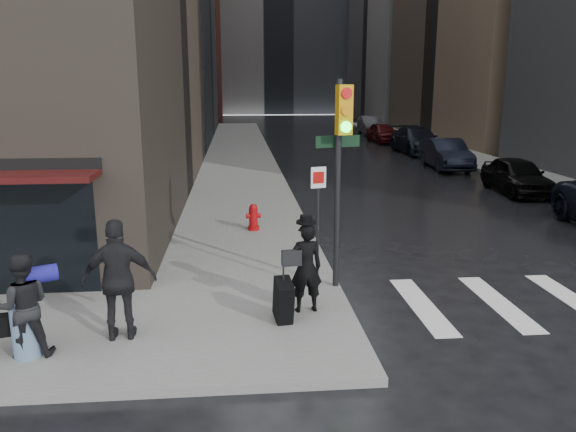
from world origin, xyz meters
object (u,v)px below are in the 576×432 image
object	(u,v)px
man_overcoat	(301,273)
parked_car_2	(446,154)
man_jeans	(23,306)
traffic_light	(338,157)
parked_car_3	(417,140)
fire_hydrant	(253,218)
parked_car_1	(517,175)
parked_car_5	(371,125)
parked_car_4	(383,133)
man_greycoat	(119,280)

from	to	relation	value
man_overcoat	parked_car_2	size ratio (longest dim) A/B	0.40
man_jeans	traffic_light	xyz separation A→B (m)	(5.39, 2.59, 1.92)
parked_car_3	fire_hydrant	bearing A→B (deg)	-121.72
parked_car_1	parked_car_2	distance (m)	6.71
parked_car_3	man_jeans	bearing A→B (deg)	-120.78
man_overcoat	parked_car_2	world-z (taller)	man_overcoat
parked_car_5	parked_car_2	bearing A→B (deg)	-89.52
parked_car_5	parked_car_4	bearing A→B (deg)	-92.84
parked_car_1	parked_car_3	size ratio (longest dim) A/B	0.76
parked_car_1	parked_car_4	distance (m)	20.10
man_overcoat	traffic_light	xyz separation A→B (m)	(0.89, 1.29, 1.97)
parked_car_3	parked_car_5	distance (m)	13.40
man_overcoat	parked_car_1	xyz separation A→B (m)	(10.11, 11.68, -0.22)
man_jeans	parked_car_3	bearing A→B (deg)	-134.79
man_overcoat	traffic_light	bearing A→B (deg)	-132.09
man_overcoat	fire_hydrant	world-z (taller)	man_overcoat
man_greycoat	parked_car_2	xyz separation A→B (m)	(12.79, 19.16, -0.40)
fire_hydrant	man_greycoat	bearing A→B (deg)	-109.09
parked_car_1	parked_car_4	size ratio (longest dim) A/B	0.98
parked_car_3	parked_car_4	bearing A→B (deg)	92.29
parked_car_1	parked_car_2	bearing A→B (deg)	97.38
fire_hydrant	parked_car_5	bearing A→B (deg)	70.87
traffic_light	fire_hydrant	distance (m)	5.72
traffic_light	parked_car_3	world-z (taller)	traffic_light
fire_hydrant	man_overcoat	bearing A→B (deg)	-83.63
traffic_light	parked_car_1	distance (m)	14.06
man_overcoat	parked_car_4	distance (m)	33.26
parked_car_4	man_overcoat	bearing A→B (deg)	-109.69
man_jeans	parked_car_3	world-z (taller)	man_jeans
man_jeans	man_greycoat	xyz separation A→B (m)	(1.38, 0.52, 0.19)
traffic_light	parked_car_1	bearing A→B (deg)	34.64
parked_car_3	parked_car_5	size ratio (longest dim) A/B	1.16
man_greycoat	parked_car_5	distance (m)	41.55
man_overcoat	man_jeans	size ratio (longest dim) A/B	1.13
man_greycoat	parked_car_3	bearing A→B (deg)	-121.97
parked_car_2	traffic_light	bearing A→B (deg)	-113.95
parked_car_1	parked_car_2	xyz separation A→B (m)	(-0.44, 6.70, 0.05)
fire_hydrant	parked_car_4	size ratio (longest dim) A/B	0.18
traffic_light	parked_car_4	xyz separation A→B (m)	(8.94, 30.49, -2.17)
fire_hydrant	parked_car_4	distance (m)	27.64
man_overcoat	man_greycoat	bearing A→B (deg)	6.51
man_overcoat	parked_car_3	distance (m)	27.10
fire_hydrant	parked_car_4	bearing A→B (deg)	67.62
man_overcoat	parked_car_3	world-z (taller)	man_overcoat
parked_car_4	parked_car_3	bearing A→B (deg)	-88.69
traffic_light	parked_car_3	xyz separation A→B (m)	(9.39, 23.79, -2.10)
man_greycoat	parked_car_1	world-z (taller)	man_greycoat
man_overcoat	parked_car_3	bearing A→B (deg)	-119.79
man_jeans	parked_car_5	world-z (taller)	man_jeans
parked_car_1	parked_car_5	world-z (taller)	parked_car_5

